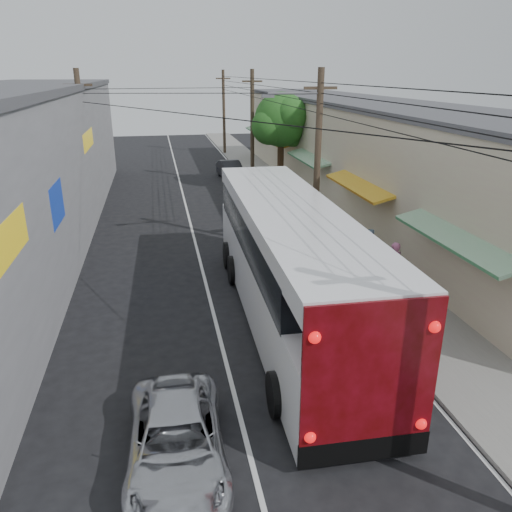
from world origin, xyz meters
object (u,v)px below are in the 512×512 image
at_px(parked_car_far, 231,170).
at_px(parked_suv, 284,237).
at_px(coach_bus, 288,262).
at_px(parked_car_mid, 254,201).
at_px(pedestrian_near, 393,265).
at_px(pedestrian_far, 368,248).
at_px(jeepney, 176,441).

bearing_deg(parked_car_far, parked_suv, -96.62).
xyz_separation_m(coach_bus, parked_car_far, (1.57, 23.53, -1.36)).
distance_m(parked_car_mid, pedestrian_near, 11.92).
xyz_separation_m(parked_car_mid, pedestrian_far, (3.04, -9.26, 0.12)).
relative_size(coach_bus, jeepney, 3.13).
xyz_separation_m(parked_car_far, pedestrian_far, (2.86, -19.82, 0.25)).
distance_m(parked_suv, parked_car_far, 17.56).
xyz_separation_m(coach_bus, parked_car_mid, (1.40, 12.97, -1.23)).
relative_size(parked_car_mid, pedestrian_far, 2.93).
relative_size(jeepney, parked_car_far, 1.06).
bearing_deg(pedestrian_near, parked_car_mid, -73.04).
xyz_separation_m(jeepney, parked_suv, (5.35, 12.00, 0.27)).
bearing_deg(pedestrian_near, jeepney, 43.79).
bearing_deg(jeepney, parked_car_far, 80.73).
bearing_deg(pedestrian_far, parked_car_mid, -74.60).
height_order(parked_suv, parked_car_far, parked_suv).
bearing_deg(coach_bus, parked_car_mid, 85.17).
xyz_separation_m(jeepney, parked_car_far, (5.53, 29.56, 0.07)).
distance_m(parked_car_mid, pedestrian_far, 9.75).
xyz_separation_m(parked_car_far, pedestrian_near, (2.87, -22.08, 0.34)).
bearing_deg(parked_car_far, pedestrian_near, -88.62).
height_order(coach_bus, pedestrian_near, coach_bus).
xyz_separation_m(coach_bus, pedestrian_near, (4.45, 1.45, -1.01)).
bearing_deg(pedestrian_far, pedestrian_near, 87.56).
distance_m(coach_bus, pedestrian_near, 4.79).
bearing_deg(coach_bus, parked_suv, 78.16).
bearing_deg(parked_car_mid, parked_suv, -82.41).
bearing_deg(jeepney, coach_bus, 58.05).
bearing_deg(parked_suv, pedestrian_near, -59.92).
bearing_deg(coach_bus, pedestrian_far, 41.22).
distance_m(parked_suv, pedestrian_far, 3.79).
relative_size(parked_car_mid, parked_car_far, 1.15).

